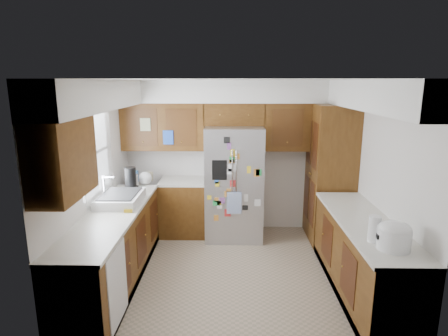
{
  "coord_description": "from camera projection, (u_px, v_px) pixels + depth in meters",
  "views": [
    {
      "loc": [
        -0.05,
        -4.55,
        2.48
      ],
      "look_at": [
        -0.14,
        0.35,
        1.34
      ],
      "focal_mm": 30.0,
      "sensor_mm": 36.0,
      "label": 1
    }
  ],
  "objects": [
    {
      "name": "left_counter_run",
      "position": [
        132.0,
        240.0,
        4.94
      ],
      "size": [
        1.36,
        3.2,
        0.92
      ],
      "color": "#49290E",
      "rests_on": "ground"
    },
    {
      "name": "pantry",
      "position": [
        330.0,
        174.0,
        5.84
      ],
      "size": [
        0.6,
        0.9,
        2.15
      ],
      "primitive_type": "cube",
      "color": "#49290E",
      "rests_on": "ground"
    },
    {
      "name": "right_counter_run",
      "position": [
        362.0,
        260.0,
        4.41
      ],
      "size": [
        0.63,
        2.25,
        0.92
      ],
      "color": "#49290E",
      "rests_on": "ground"
    },
    {
      "name": "bridge_cabinet",
      "position": [
        234.0,
        114.0,
        5.94
      ],
      "size": [
        0.96,
        0.34,
        0.35
      ],
      "primitive_type": "cube",
      "color": "#49290E",
      "rests_on": "fridge"
    },
    {
      "name": "sink_assembly",
      "position": [
        120.0,
        198.0,
        4.89
      ],
      "size": [
        0.52,
        0.72,
        0.37
      ],
      "color": "white",
      "rests_on": "left_counter_run"
    },
    {
      "name": "left_counter_clutter",
      "position": [
        137.0,
        180.0,
        5.58
      ],
      "size": [
        0.39,
        0.87,
        0.38
      ],
      "color": "black",
      "rests_on": "left_counter_run"
    },
    {
      "name": "floor",
      "position": [
        234.0,
        272.0,
        4.99
      ],
      "size": [
        3.6,
        3.6,
        0.0
      ],
      "primitive_type": "plane",
      "color": "tan",
      "rests_on": "ground"
    },
    {
      "name": "rice_cooker",
      "position": [
        394.0,
        235.0,
        3.54
      ],
      "size": [
        0.32,
        0.31,
        0.27
      ],
      "color": "white",
      "rests_on": "right_counter_run"
    },
    {
      "name": "fridge",
      "position": [
        234.0,
        183.0,
        5.96
      ],
      "size": [
        0.9,
        0.79,
        1.8
      ],
      "color": "gray",
      "rests_on": "ground"
    },
    {
      "name": "paper_towel",
      "position": [
        374.0,
        229.0,
        3.7
      ],
      "size": [
        0.12,
        0.12,
        0.27
      ],
      "primitive_type": "cylinder",
      "color": "white",
      "rests_on": "right_counter_run"
    },
    {
      "name": "fridge_top_items",
      "position": [
        231.0,
        94.0,
        5.84
      ],
      "size": [
        0.86,
        0.35,
        0.31
      ],
      "color": "#2D5EB3",
      "rests_on": "bridge_cabinet"
    },
    {
      "name": "room_shell",
      "position": [
        227.0,
        132.0,
        4.94
      ],
      "size": [
        3.64,
        3.24,
        2.52
      ],
      "color": "silver",
      "rests_on": "ground"
    }
  ]
}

